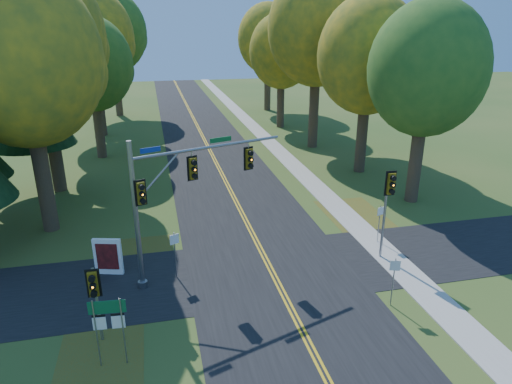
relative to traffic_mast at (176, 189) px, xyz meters
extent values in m
plane|color=#2D4E1B|center=(4.28, -2.38, -4.37)|extent=(160.00, 160.00, 0.00)
cube|color=black|center=(4.28, -2.38, -4.36)|extent=(8.00, 160.00, 0.02)
cube|color=black|center=(4.28, -0.38, -4.36)|extent=(60.00, 6.00, 0.02)
cube|color=gold|center=(4.18, -2.38, -4.34)|extent=(0.10, 160.00, 0.01)
cube|color=gold|center=(4.38, -2.38, -4.34)|extent=(0.10, 160.00, 0.01)
cube|color=#9E998E|center=(10.48, -2.38, -4.34)|extent=(1.60, 160.00, 0.06)
cube|color=brown|center=(-2.22, 1.62, -4.36)|extent=(4.00, 6.00, 0.00)
cube|color=brown|center=(11.08, 3.62, -4.36)|extent=(3.50, 8.00, 0.00)
cube|color=brown|center=(-3.22, -5.38, -4.36)|extent=(3.00, 5.00, 0.00)
cylinder|color=#38281C|center=(-6.92, 6.92, -0.99)|extent=(0.86, 0.86, 6.75)
ellipsoid|color=gold|center=(-6.92, 6.92, 5.18)|extent=(8.00, 8.00, 9.20)
sphere|color=gold|center=(-5.32, 8.12, 4.38)|extent=(4.80, 4.80, 4.80)
cylinder|color=#38281C|center=(15.78, 6.32, -1.33)|extent=(0.83, 0.83, 6.08)
ellipsoid|color=#467022|center=(15.78, 6.32, 4.23)|extent=(7.20, 7.20, 8.28)
sphere|color=#467022|center=(17.22, 7.40, 3.51)|extent=(4.32, 4.32, 4.32)
sphere|color=#467022|center=(14.52, 5.60, 4.95)|extent=(3.96, 3.96, 3.96)
cylinder|color=#38281C|center=(-7.52, 13.82, -0.65)|extent=(0.89, 0.89, 7.42)
ellipsoid|color=gold|center=(-7.52, 13.82, 6.07)|extent=(8.60, 8.60, 9.89)
sphere|color=gold|center=(-5.80, 15.11, 5.21)|extent=(5.16, 5.16, 5.16)
sphere|color=gold|center=(-9.03, 12.96, 6.93)|extent=(4.73, 4.73, 4.73)
cylinder|color=#38281C|center=(15.18, 13.12, -1.22)|extent=(0.84, 0.84, 6.30)
ellipsoid|color=gold|center=(15.18, 13.12, 4.59)|extent=(7.60, 7.60, 8.74)
sphere|color=gold|center=(16.70, 14.26, 3.83)|extent=(4.56, 4.56, 4.56)
sphere|color=gold|center=(13.85, 12.36, 5.35)|extent=(4.18, 4.18, 4.18)
cylinder|color=#38281C|center=(-5.32, 22.02, -1.55)|extent=(0.81, 0.81, 5.62)
ellipsoid|color=#467022|center=(-5.32, 22.02, 3.64)|extent=(6.80, 6.80, 7.82)
sphere|color=#467022|center=(-3.96, 23.04, 2.96)|extent=(4.08, 4.08, 4.08)
sphere|color=#467022|center=(-6.51, 21.34, 4.32)|extent=(3.74, 3.74, 3.74)
cylinder|color=#38281C|center=(14.08, 21.22, -0.54)|extent=(0.90, 0.90, 7.65)
ellipsoid|color=gold|center=(14.08, 21.22, 6.36)|extent=(8.80, 8.80, 10.12)
sphere|color=gold|center=(15.84, 22.54, 5.48)|extent=(5.28, 5.28, 5.28)
sphere|color=gold|center=(12.54, 20.34, 7.24)|extent=(4.84, 4.84, 4.84)
cylinder|color=#38281C|center=(-5.92, 30.72, -0.88)|extent=(0.87, 0.87, 6.98)
ellipsoid|color=gold|center=(-5.92, 30.72, 5.48)|extent=(8.20, 8.20, 9.43)
sphere|color=gold|center=(-4.28, 31.95, 4.66)|extent=(4.92, 4.92, 4.92)
sphere|color=gold|center=(-7.36, 29.90, 6.30)|extent=(4.51, 4.51, 4.51)
cylinder|color=#38281C|center=(13.48, 30.42, -1.44)|extent=(0.82, 0.82, 5.85)
ellipsoid|color=gold|center=(13.48, 30.42, 3.93)|extent=(7.00, 7.00, 8.05)
sphere|color=gold|center=(14.88, 31.47, 3.23)|extent=(4.20, 4.20, 4.20)
sphere|color=gold|center=(12.25, 29.72, 4.63)|extent=(3.85, 3.85, 3.85)
cylinder|color=#38281C|center=(-4.72, 41.62, -0.77)|extent=(0.88, 0.88, 7.20)
ellipsoid|color=#467022|center=(-4.72, 41.62, 5.77)|extent=(8.40, 8.40, 9.66)
sphere|color=#467022|center=(-3.04, 42.88, 4.93)|extent=(5.04, 5.04, 5.04)
sphere|color=#467022|center=(-6.19, 40.78, 6.61)|extent=(4.62, 4.62, 4.62)
cylinder|color=#38281C|center=(14.68, 41.12, -1.10)|extent=(0.85, 0.85, 6.53)
ellipsoid|color=gold|center=(14.68, 41.12, 4.89)|extent=(7.80, 7.80, 8.97)
sphere|color=gold|center=(16.24, 42.29, 4.11)|extent=(4.68, 4.68, 4.68)
sphere|color=gold|center=(13.31, 40.34, 5.67)|extent=(4.29, 4.29, 4.29)
cylinder|color=#38281C|center=(-8.72, 13.62, -2.66)|extent=(0.50, 0.50, 3.42)
cone|color=black|center=(-8.72, 13.62, 1.78)|extent=(5.60, 5.60, 5.45)
cone|color=black|center=(-8.72, 13.62, 5.68)|extent=(4.57, 4.57, 5.45)
cylinder|color=gray|center=(-1.76, -0.57, -0.97)|extent=(0.21, 0.21, 6.79)
cylinder|color=gray|center=(-1.76, -0.57, -4.22)|extent=(0.43, 0.43, 0.29)
cylinder|color=gray|center=(1.68, 0.63, 1.65)|extent=(6.92, 2.52, 0.14)
cylinder|color=gray|center=(-0.75, -0.22, 0.68)|extent=(2.10, 0.80, 2.00)
cylinder|color=gray|center=(0.81, 0.33, 1.47)|extent=(0.04, 0.04, 0.35)
cube|color=#72590C|center=(0.81, 0.33, 0.81)|extent=(0.41, 0.38, 0.97)
cube|color=black|center=(0.81, 0.33, 0.81)|extent=(0.49, 0.19, 1.14)
sphere|color=orange|center=(0.88, 0.12, 0.81)|extent=(0.17, 0.17, 0.17)
cylinder|color=black|center=(0.88, 0.12, 1.12)|extent=(0.27, 0.22, 0.23)
cylinder|color=black|center=(0.88, 0.12, 0.81)|extent=(0.27, 0.22, 0.23)
cylinder|color=black|center=(0.88, 0.12, 0.50)|extent=(0.27, 0.22, 0.23)
cylinder|color=gray|center=(3.56, 1.28, 1.47)|extent=(0.04, 0.04, 0.35)
cube|color=#72590C|center=(3.56, 1.28, 0.81)|extent=(0.41, 0.38, 0.97)
cube|color=black|center=(3.56, 1.28, 0.81)|extent=(0.49, 0.19, 1.14)
sphere|color=orange|center=(3.63, 1.07, 0.81)|extent=(0.17, 0.17, 0.17)
cylinder|color=black|center=(3.63, 1.07, 1.12)|extent=(0.27, 0.22, 0.23)
cylinder|color=black|center=(3.63, 1.07, 0.81)|extent=(0.27, 0.22, 0.23)
cylinder|color=black|center=(3.63, 1.07, 0.50)|extent=(0.27, 0.22, 0.23)
cube|color=#72590C|center=(-1.48, -0.62, 0.19)|extent=(0.41, 0.38, 0.97)
cube|color=black|center=(-1.48, -0.62, 0.19)|extent=(0.49, 0.19, 1.14)
sphere|color=orange|center=(-1.41, -0.83, 0.19)|extent=(0.17, 0.17, 0.17)
cylinder|color=black|center=(-1.41, -0.83, 0.50)|extent=(0.27, 0.22, 0.23)
cylinder|color=black|center=(-1.41, -0.83, 0.19)|extent=(0.27, 0.22, 0.23)
cylinder|color=black|center=(-1.41, -0.83, -0.12)|extent=(0.27, 0.22, 0.23)
cube|color=navy|center=(-0.93, -0.28, 1.92)|extent=(0.84, 0.32, 0.21)
cube|color=#0C5926|center=(2.18, 0.81, 1.92)|extent=(1.02, 0.39, 0.21)
cylinder|color=gray|center=(10.04, -0.43, -2.06)|extent=(0.13, 0.13, 4.60)
cube|color=#72590C|center=(10.04, -0.66, -0.29)|extent=(0.36, 0.32, 1.05)
cube|color=black|center=(10.04, -0.66, -0.29)|extent=(0.54, 0.04, 1.23)
sphere|color=orange|center=(10.03, -0.90, -0.29)|extent=(0.19, 0.19, 0.19)
cylinder|color=black|center=(10.03, -0.90, 0.05)|extent=(0.25, 0.17, 0.25)
cylinder|color=black|center=(10.03, -0.90, -0.29)|extent=(0.25, 0.17, 0.25)
cylinder|color=black|center=(10.03, -0.90, -0.62)|extent=(0.25, 0.17, 0.25)
cylinder|color=#9C9FA5|center=(-3.25, -3.97, -2.84)|extent=(0.11, 0.11, 3.06)
cube|color=#72590C|center=(-3.25, -4.18, -1.79)|extent=(0.33, 0.29, 0.96)
cube|color=black|center=(-3.25, -4.18, -1.79)|extent=(0.50, 0.03, 1.13)
sphere|color=orange|center=(-3.25, -4.40, -1.79)|extent=(0.17, 0.17, 0.17)
cylinder|color=black|center=(-3.25, -4.40, -1.48)|extent=(0.23, 0.15, 0.23)
cylinder|color=black|center=(-3.25, -4.40, -1.79)|extent=(0.23, 0.15, 0.23)
cylinder|color=black|center=(-3.25, -4.40, -2.09)|extent=(0.23, 0.15, 0.23)
cylinder|color=gray|center=(-3.17, -5.43, -3.04)|extent=(0.05, 0.05, 2.65)
cylinder|color=gray|center=(-2.29, -5.51, -3.04)|extent=(0.05, 0.05, 2.65)
cube|color=#0B532C|center=(-2.73, -5.45, -2.02)|extent=(1.24, 0.14, 0.49)
cube|color=silver|center=(-2.73, -5.45, -2.02)|extent=(1.06, 0.09, 0.07)
cube|color=silver|center=(-3.04, -5.42, -2.64)|extent=(0.44, 0.07, 0.49)
cube|color=black|center=(-3.04, -5.42, -2.35)|extent=(0.44, 0.04, 0.09)
cube|color=silver|center=(-2.42, -5.47, -2.64)|extent=(0.44, 0.07, 0.49)
cube|color=black|center=(-2.42, -5.47, -2.35)|extent=(0.44, 0.04, 0.09)
cube|color=white|center=(-3.29, 0.96, -3.45)|extent=(1.32, 0.53, 1.83)
cube|color=maroon|center=(-3.32, 0.86, -3.40)|extent=(0.98, 0.29, 1.32)
cube|color=white|center=(-3.78, 1.09, -4.21)|extent=(0.10, 0.10, 0.30)
cube|color=white|center=(-2.80, 0.82, -4.21)|extent=(0.10, 0.10, 0.30)
cylinder|color=gray|center=(10.68, 1.14, -3.30)|extent=(0.05, 0.05, 2.14)
cube|color=white|center=(10.69, 1.12, -2.52)|extent=(0.40, 0.15, 0.44)
cylinder|color=gray|center=(8.48, -4.39, -3.26)|extent=(0.05, 0.05, 2.22)
cube|color=silver|center=(8.47, -4.41, -2.45)|extent=(0.41, 0.16, 0.45)
cylinder|color=gray|center=(-0.21, -0.10, -3.21)|extent=(0.05, 0.05, 2.32)
cube|color=white|center=(-0.20, -0.12, -2.36)|extent=(0.42, 0.20, 0.48)
camera|label=1|loc=(-0.77, -19.13, 6.90)|focal=32.00mm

